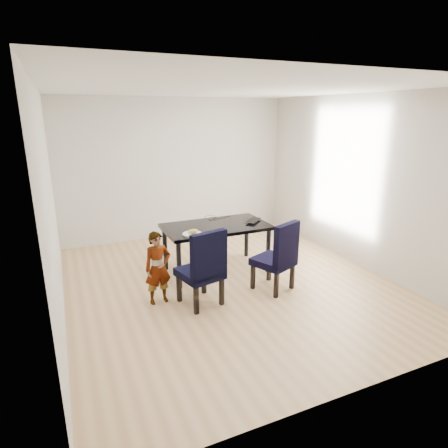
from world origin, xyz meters
name	(u,v)px	position (x,y,z in m)	size (l,w,h in m)	color
floor	(229,283)	(0.00, 0.00, -0.01)	(4.50, 5.00, 0.01)	tan
ceiling	(230,88)	(0.00, 0.00, 2.71)	(4.50, 5.00, 0.01)	white
wall_back	(177,169)	(0.00, 2.50, 1.35)	(4.50, 0.01, 2.70)	silver
wall_front	(363,252)	(0.00, -2.50, 1.35)	(4.50, 0.01, 2.70)	white
wall_left	(50,209)	(-2.25, 0.00, 1.35)	(0.01, 5.00, 2.70)	silver
wall_right	(357,181)	(2.25, 0.00, 1.35)	(0.01, 5.00, 2.70)	white
dining_table	(216,248)	(0.00, 0.50, 0.38)	(1.60, 0.90, 0.75)	black
chair_left	(200,266)	(-0.60, -0.40, 0.52)	(0.50, 0.52, 1.03)	black
chair_right	(273,255)	(0.48, -0.41, 0.50)	(0.48, 0.50, 1.01)	black
child	(158,268)	(-1.09, -0.15, 0.48)	(0.35, 0.23, 0.97)	#FF3A15
plate	(193,234)	(-0.48, 0.21, 0.76)	(0.29, 0.29, 0.02)	silver
sandwich	(193,231)	(-0.48, 0.22, 0.80)	(0.15, 0.07, 0.06)	#B18F3F
laptop	(250,220)	(0.58, 0.48, 0.76)	(0.37, 0.24, 0.03)	black
cable_tangle	(214,219)	(0.09, 0.82, 0.75)	(0.16, 0.16, 0.01)	black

